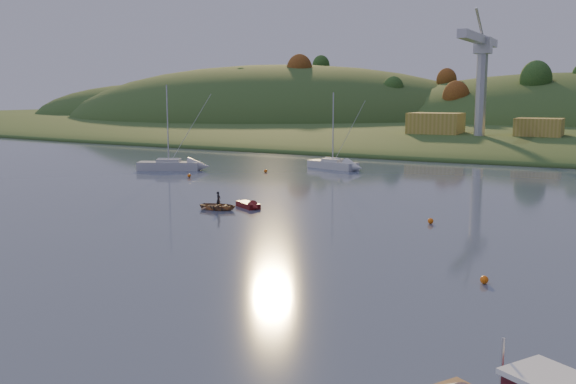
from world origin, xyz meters
The scene contains 19 objects.
far_shore centered at (0.00, 230.00, 0.00)m, with size 620.00×220.00×1.50m, color #2D451B.
shore_slope centered at (0.00, 165.00, 0.00)m, with size 640.00×150.00×7.00m, color #2D451B.
hill_left_far centered at (-160.00, 215.00, 0.00)m, with size 120.00×100.00×32.00m, color #2D451B.
hill_left centered at (-90.00, 200.00, 0.00)m, with size 170.00×140.00×44.00m, color #2D451B.
hill_center centered at (10.00, 210.00, 0.00)m, with size 140.00×120.00×36.00m, color #2D451B.
hillside_trees centered at (0.00, 185.00, 0.00)m, with size 280.00×50.00×32.00m, color #184217, non-canonical shape.
wharf centered at (5.00, 122.00, 1.20)m, with size 42.00×16.00×2.40m, color slate.
shed_west centered at (-8.00, 123.00, 4.80)m, with size 11.00×8.00×4.80m, color #A69037.
shed_east centered at (13.00, 124.00, 4.40)m, with size 9.00×7.00×4.00m, color #A69037.
dock_crane centered at (2.00, 118.39, 17.17)m, with size 3.20×28.00×20.30m.
sailboat_near centered at (-30.62, 60.20, 0.80)m, with size 9.36×6.42×12.60m.
sailboat_far centered at (-9.80, 73.50, 0.74)m, with size 8.66×4.68×11.51m.
canoe centered at (-5.17, 36.40, 0.38)m, with size 2.65×3.71×0.77m, color #8B694C.
paddler centered at (-5.17, 36.40, 0.77)m, with size 0.56×0.37×1.54m, color black.
red_tender centered at (-2.66, 38.45, 0.26)m, with size 3.80×2.99×1.25m.
buoy_0 centered at (23.12, 23.41, 0.25)m, with size 0.50×0.50×0.50m, color orange.
buoy_1 centered at (15.16, 39.58, 0.25)m, with size 0.50×0.50×0.50m, color orange.
buoy_2 centered at (-22.81, 54.89, 0.25)m, with size 0.50×0.50×0.50m, color orange.
buoy_3 centered at (-16.33, 64.48, 0.25)m, with size 0.50×0.50×0.50m, color orange.
Camera 1 is at (30.54, -14.95, 11.31)m, focal length 40.00 mm.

